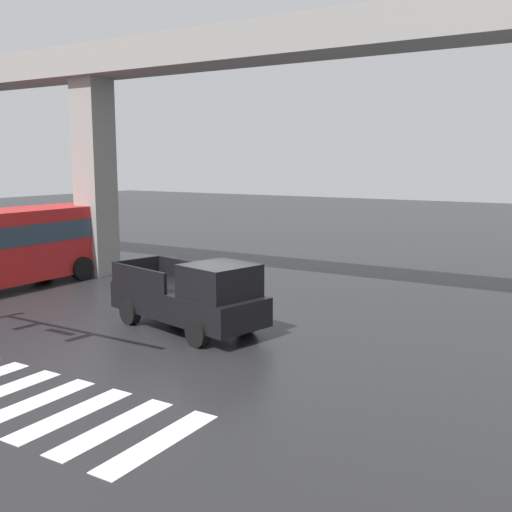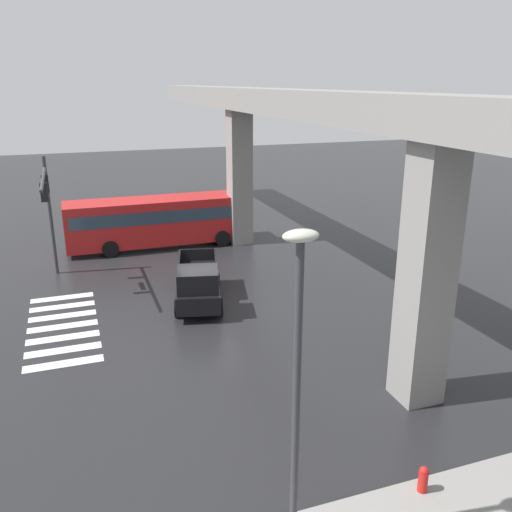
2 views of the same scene
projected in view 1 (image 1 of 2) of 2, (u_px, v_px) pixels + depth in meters
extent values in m
plane|color=#232326|center=(214.00, 330.00, 17.50)|extent=(120.00, 120.00, 0.00)
cube|color=silver|center=(0.00, 392.00, 12.78)|extent=(0.55, 2.80, 0.01)
cube|color=silver|center=(34.00, 403.00, 12.21)|extent=(0.55, 2.80, 0.01)
cube|color=silver|center=(71.00, 415.00, 11.64)|extent=(0.55, 2.80, 0.01)
cube|color=silver|center=(113.00, 428.00, 11.08)|extent=(0.55, 2.80, 0.01)
cube|color=silver|center=(159.00, 442.00, 10.51)|extent=(0.55, 2.80, 0.01)
cube|color=gray|center=(290.00, 39.00, 19.86)|extent=(52.37, 2.01, 1.20)
cube|color=gray|center=(95.00, 179.00, 25.40)|extent=(1.30, 1.30, 8.20)
cube|color=black|center=(187.00, 302.00, 17.53)|extent=(5.40, 3.02, 0.80)
cube|color=black|center=(220.00, 281.00, 16.38)|extent=(2.06, 2.09, 0.90)
cube|color=#3F5160|center=(231.00, 283.00, 16.06)|extent=(0.48, 1.65, 0.77)
cube|color=black|center=(185.00, 270.00, 18.83)|extent=(2.60, 0.71, 0.60)
cube|color=black|center=(138.00, 277.00, 17.60)|extent=(2.60, 0.71, 0.60)
cube|color=black|center=(137.00, 268.00, 19.16)|extent=(0.50, 1.72, 0.60)
cylinder|color=black|center=(247.00, 320.00, 17.12)|extent=(0.80, 0.45, 0.76)
cylinder|color=black|center=(198.00, 333.00, 15.85)|extent=(0.80, 0.45, 0.76)
cylinder|color=black|center=(178.00, 302.00, 19.32)|extent=(0.80, 0.45, 0.76)
cylinder|color=black|center=(130.00, 312.00, 18.06)|extent=(0.80, 0.45, 0.76)
cube|color=#2D3D4C|center=(88.00, 227.00, 26.48)|extent=(2.25, 0.09, 1.49)
cylinder|color=black|center=(42.00, 263.00, 26.03)|extent=(0.35, 0.96, 0.96)
cylinder|color=black|center=(82.00, 268.00, 24.75)|extent=(0.35, 0.96, 0.96)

